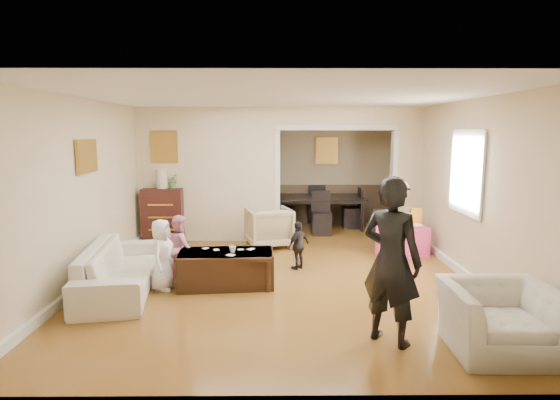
{
  "coord_description": "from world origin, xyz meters",
  "views": [
    {
      "loc": [
        -0.05,
        -6.86,
        2.15
      ],
      "look_at": [
        0.0,
        0.2,
        1.05
      ],
      "focal_mm": 28.57,
      "sensor_mm": 36.0,
      "label": 1
    }
  ],
  "objects_px": {
    "armchair_front": "(500,319)",
    "dining_table": "(318,212)",
    "child_kneel_b": "(180,247)",
    "table_lamp": "(162,179)",
    "dresser": "(164,215)",
    "armchair_back": "(269,227)",
    "coffee_table": "(226,269)",
    "cyan_cup": "(405,225)",
    "sofa": "(120,268)",
    "coffee_cup": "(233,250)",
    "play_table": "(409,240)",
    "child_kneel_a": "(162,255)",
    "child_toddler": "(299,245)",
    "adult_person": "(391,261)"
  },
  "relations": [
    {
      "from": "armchair_front",
      "to": "dining_table",
      "type": "height_order",
      "value": "dining_table"
    },
    {
      "from": "child_kneel_b",
      "to": "armchair_front",
      "type": "bearing_deg",
      "value": -146.85
    },
    {
      "from": "table_lamp",
      "to": "dresser",
      "type": "bearing_deg",
      "value": 0.0
    },
    {
      "from": "armchair_back",
      "to": "coffee_table",
      "type": "relative_size",
      "value": 0.62
    },
    {
      "from": "dining_table",
      "to": "dresser",
      "type": "bearing_deg",
      "value": -159.44
    },
    {
      "from": "armchair_front",
      "to": "cyan_cup",
      "type": "xyz_separation_m",
      "value": [
        0.05,
        3.43,
        0.21
      ]
    },
    {
      "from": "sofa",
      "to": "armchair_back",
      "type": "bearing_deg",
      "value": -49.33
    },
    {
      "from": "sofa",
      "to": "child_kneel_b",
      "type": "distance_m",
      "value": 0.87
    },
    {
      "from": "cyan_cup",
      "to": "child_kneel_b",
      "type": "relative_size",
      "value": 0.08
    },
    {
      "from": "dresser",
      "to": "cyan_cup",
      "type": "bearing_deg",
      "value": -12.51
    },
    {
      "from": "coffee_cup",
      "to": "child_kneel_b",
      "type": "relative_size",
      "value": 0.1
    },
    {
      "from": "armchair_back",
      "to": "coffee_table",
      "type": "xyz_separation_m",
      "value": [
        -0.56,
        -2.15,
        -0.12
      ]
    },
    {
      "from": "armchair_back",
      "to": "play_table",
      "type": "distance_m",
      "value": 2.54
    },
    {
      "from": "armchair_front",
      "to": "child_kneel_a",
      "type": "xyz_separation_m",
      "value": [
        -3.74,
        1.76,
        0.16
      ]
    },
    {
      "from": "armchair_back",
      "to": "cyan_cup",
      "type": "height_order",
      "value": "armchair_back"
    },
    {
      "from": "coffee_table",
      "to": "cyan_cup",
      "type": "distance_m",
      "value": 3.32
    },
    {
      "from": "dresser",
      "to": "child_toddler",
      "type": "xyz_separation_m",
      "value": [
        2.54,
        -1.75,
        -0.15
      ]
    },
    {
      "from": "sofa",
      "to": "coffee_table",
      "type": "height_order",
      "value": "sofa"
    },
    {
      "from": "sofa",
      "to": "play_table",
      "type": "relative_size",
      "value": 4.06
    },
    {
      "from": "armchair_back",
      "to": "child_kneel_b",
      "type": "distance_m",
      "value": 2.24
    },
    {
      "from": "dresser",
      "to": "dining_table",
      "type": "bearing_deg",
      "value": 21.97
    },
    {
      "from": "play_table",
      "to": "cyan_cup",
      "type": "relative_size",
      "value": 6.57
    },
    {
      "from": "child_toddler",
      "to": "sofa",
      "type": "bearing_deg",
      "value": -24.76
    },
    {
      "from": "table_lamp",
      "to": "coffee_cup",
      "type": "xyz_separation_m",
      "value": [
        1.59,
        -2.55,
        -0.71
      ]
    },
    {
      "from": "table_lamp",
      "to": "child_kneel_a",
      "type": "height_order",
      "value": "table_lamp"
    },
    {
      "from": "sofa",
      "to": "child_kneel_a",
      "type": "xyz_separation_m",
      "value": [
        0.57,
        0.02,
        0.18
      ]
    },
    {
      "from": "cyan_cup",
      "to": "child_toddler",
      "type": "xyz_separation_m",
      "value": [
        -1.89,
        -0.77,
        -0.17
      ]
    },
    {
      "from": "armchair_back",
      "to": "coffee_table",
      "type": "height_order",
      "value": "armchair_back"
    },
    {
      "from": "armchair_front",
      "to": "dresser",
      "type": "distance_m",
      "value": 6.22
    },
    {
      "from": "armchair_back",
      "to": "armchair_front",
      "type": "height_order",
      "value": "armchair_back"
    },
    {
      "from": "play_table",
      "to": "armchair_front",
      "type": "bearing_deg",
      "value": -92.43
    },
    {
      "from": "sofa",
      "to": "coffee_table",
      "type": "xyz_separation_m",
      "value": [
        1.42,
        0.17,
        -0.07
      ]
    },
    {
      "from": "armchair_front",
      "to": "coffee_cup",
      "type": "height_order",
      "value": "armchair_front"
    },
    {
      "from": "dining_table",
      "to": "adult_person",
      "type": "height_order",
      "value": "adult_person"
    },
    {
      "from": "adult_person",
      "to": "play_table",
      "type": "bearing_deg",
      "value": -69.22
    },
    {
      "from": "dresser",
      "to": "child_kneel_a",
      "type": "height_order",
      "value": "dresser"
    },
    {
      "from": "table_lamp",
      "to": "child_kneel_b",
      "type": "xyz_separation_m",
      "value": [
        0.79,
        -2.2,
        -0.76
      ]
    },
    {
      "from": "armchair_front",
      "to": "cyan_cup",
      "type": "distance_m",
      "value": 3.44
    },
    {
      "from": "sofa",
      "to": "dining_table",
      "type": "bearing_deg",
      "value": -46.65
    },
    {
      "from": "armchair_front",
      "to": "child_toddler",
      "type": "xyz_separation_m",
      "value": [
        -1.84,
        2.66,
        0.05
      ]
    },
    {
      "from": "armchair_back",
      "to": "table_lamp",
      "type": "distance_m",
      "value": 2.25
    },
    {
      "from": "adult_person",
      "to": "child_kneel_b",
      "type": "height_order",
      "value": "adult_person"
    },
    {
      "from": "armchair_back",
      "to": "child_kneel_a",
      "type": "relative_size",
      "value": 0.83
    },
    {
      "from": "play_table",
      "to": "child_toddler",
      "type": "relative_size",
      "value": 0.69
    },
    {
      "from": "coffee_cup",
      "to": "child_kneel_b",
      "type": "xyz_separation_m",
      "value": [
        -0.8,
        0.35,
        -0.05
      ]
    },
    {
      "from": "dresser",
      "to": "adult_person",
      "type": "xyz_separation_m",
      "value": [
        3.34,
        -4.21,
        0.33
      ]
    },
    {
      "from": "dresser",
      "to": "table_lamp",
      "type": "distance_m",
      "value": 0.71
    },
    {
      "from": "sofa",
      "to": "child_toddler",
      "type": "relative_size",
      "value": 2.81
    },
    {
      "from": "child_kneel_a",
      "to": "armchair_front",
      "type": "bearing_deg",
      "value": -110.43
    },
    {
      "from": "sofa",
      "to": "child_kneel_b",
      "type": "xyz_separation_m",
      "value": [
        0.72,
        0.47,
        0.16
      ]
    }
  ]
}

